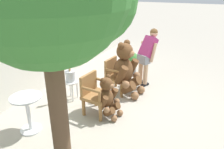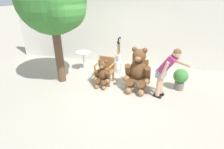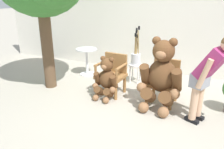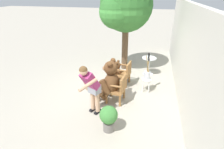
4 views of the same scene
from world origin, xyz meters
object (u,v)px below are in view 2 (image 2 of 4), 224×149
at_px(teddy_bear_large, 138,70).
at_px(brush_bucket, 118,56).
at_px(person_visitor, 167,69).
at_px(white_stool, 118,64).
at_px(round_side_table, 84,59).
at_px(wooden_chair_right, 139,73).
at_px(wooden_chair_left, 105,69).
at_px(potted_plant, 180,78).
at_px(teddy_bear_small, 103,74).
at_px(patio_tree, 54,1).

xyz_separation_m(teddy_bear_large, brush_bucket, (-0.81, 1.07, -0.00)).
xyz_separation_m(person_visitor, white_stool, (-1.60, 1.36, -0.55)).
distance_m(teddy_bear_large, round_side_table, 2.43).
bearing_deg(wooden_chair_right, brush_bucket, 135.42).
relative_size(wooden_chair_left, person_visitor, 0.57).
bearing_deg(potted_plant, teddy_bear_small, -171.79).
bearing_deg(white_stool, wooden_chair_left, -108.68).
relative_size(white_stool, round_side_table, 0.64).
bearing_deg(teddy_bear_small, wooden_chair_right, 14.57).
height_order(wooden_chair_right, round_side_table, wooden_chair_right).
bearing_deg(white_stool, wooden_chair_right, -44.53).
bearing_deg(teddy_bear_large, white_stool, 127.34).
bearing_deg(round_side_table, potted_plant, -12.43).
bearing_deg(person_visitor, white_stool, 139.52).
bearing_deg(wooden_chair_right, potted_plant, 2.47).
relative_size(round_side_table, patio_tree, 0.20).
xyz_separation_m(teddy_bear_large, potted_plant, (1.28, 0.31, -0.26)).
bearing_deg(person_visitor, round_side_table, 155.16).
bearing_deg(potted_plant, patio_tree, -174.75).
distance_m(person_visitor, white_stool, 2.17).
height_order(wooden_chair_right, potted_plant, wooden_chair_right).
xyz_separation_m(teddy_bear_small, brush_bucket, (0.29, 1.10, 0.22)).
bearing_deg(teddy_bear_large, person_visitor, -20.74).
bearing_deg(person_visitor, wooden_chair_right, 144.48).
bearing_deg(patio_tree, wooden_chair_left, 11.82).
bearing_deg(person_visitor, patio_tree, 175.46).
bearing_deg(person_visitor, teddy_bear_large, 159.26).
relative_size(teddy_bear_large, person_visitor, 0.89).
height_order(white_stool, brush_bucket, brush_bucket).
distance_m(teddy_bear_large, person_visitor, 0.87).
bearing_deg(white_stool, brush_bucket, 23.94).
bearing_deg(teddy_bear_small, brush_bucket, 75.38).
relative_size(wooden_chair_left, patio_tree, 0.24).
xyz_separation_m(wooden_chair_right, person_visitor, (0.77, -0.55, 0.44)).
bearing_deg(person_visitor, potted_plant, 50.33).
bearing_deg(potted_plant, white_stool, 160.15).
distance_m(teddy_bear_large, white_stool, 1.37).
bearing_deg(potted_plant, teddy_bear_large, -166.51).
bearing_deg(teddy_bear_large, brush_bucket, 127.29).
height_order(teddy_bear_small, round_side_table, teddy_bear_small).
height_order(person_visitor, brush_bucket, person_visitor).
bearing_deg(wooden_chair_right, patio_tree, -173.33).
relative_size(teddy_bear_small, patio_tree, 0.25).
distance_m(person_visitor, potted_plant, 0.93).
height_order(brush_bucket, round_side_table, brush_bucket).
xyz_separation_m(brush_bucket, potted_plant, (2.10, -0.76, -0.26)).
height_order(round_side_table, potted_plant, round_side_table).
height_order(wooden_chair_left, white_stool, wooden_chair_left).
bearing_deg(brush_bucket, potted_plant, -19.87).
distance_m(round_side_table, potted_plant, 3.54).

